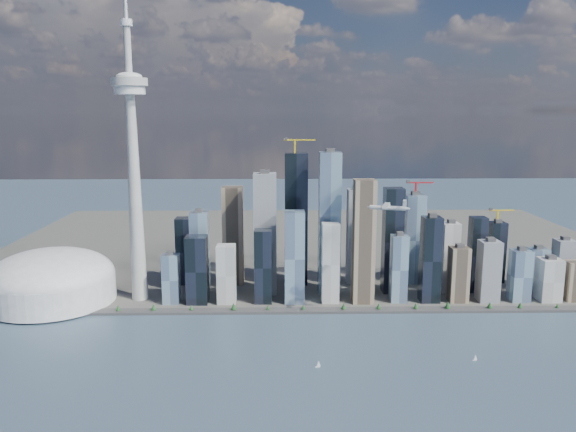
{
  "coord_description": "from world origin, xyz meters",
  "views": [
    {
      "loc": [
        -70.05,
        -587.37,
        311.01
      ],
      "look_at": [
        -54.44,
        260.0,
        151.71
      ],
      "focal_mm": 35.0,
      "sensor_mm": 36.0,
      "label": 1
    }
  ],
  "objects_px": {
    "needle_tower": "(133,159)",
    "sailboat_east": "(475,358)",
    "sailboat_west": "(318,365)",
    "airplane": "(388,207)",
    "dome_stadium": "(52,280)"
  },
  "relations": [
    {
      "from": "needle_tower",
      "to": "sailboat_east",
      "type": "height_order",
      "value": "needle_tower"
    },
    {
      "from": "needle_tower",
      "to": "sailboat_west",
      "type": "distance_m",
      "value": 442.98
    },
    {
      "from": "airplane",
      "to": "sailboat_east",
      "type": "xyz_separation_m",
      "value": [
        92.42,
        -121.18,
        -173.65
      ]
    },
    {
      "from": "sailboat_west",
      "to": "sailboat_east",
      "type": "xyz_separation_m",
      "value": [
        199.98,
        15.16,
        -0.3
      ]
    },
    {
      "from": "needle_tower",
      "to": "airplane",
      "type": "bearing_deg",
      "value": -16.83
    },
    {
      "from": "airplane",
      "to": "sailboat_east",
      "type": "bearing_deg",
      "value": -37.15
    },
    {
      "from": "dome_stadium",
      "to": "airplane",
      "type": "xyz_separation_m",
      "value": [
        526.6,
        -106.95,
        136.91
      ]
    },
    {
      "from": "needle_tower",
      "to": "sailboat_west",
      "type": "relative_size",
      "value": 59.0
    },
    {
      "from": "needle_tower",
      "to": "dome_stadium",
      "type": "height_order",
      "value": "needle_tower"
    },
    {
      "from": "needle_tower",
      "to": "airplane",
      "type": "distance_m",
      "value": 408.26
    },
    {
      "from": "needle_tower",
      "to": "sailboat_east",
      "type": "xyz_separation_m",
      "value": [
        479.02,
        -238.12,
        -233.15
      ]
    },
    {
      "from": "airplane",
      "to": "sailboat_east",
      "type": "distance_m",
      "value": 231.04
    },
    {
      "from": "needle_tower",
      "to": "dome_stadium",
      "type": "distance_m",
      "value": 241.4
    },
    {
      "from": "airplane",
      "to": "dome_stadium",
      "type": "bearing_deg",
      "value": -175.97
    },
    {
      "from": "needle_tower",
      "to": "sailboat_east",
      "type": "distance_m",
      "value": 583.54
    }
  ]
}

